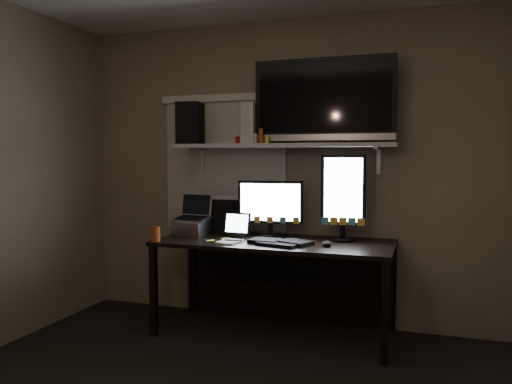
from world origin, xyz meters
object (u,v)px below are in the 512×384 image
at_px(desk, 278,260).
at_px(tablet, 238,225).
at_px(game_console, 252,124).
at_px(tv, 324,101).
at_px(mouse, 327,244).
at_px(keyboard, 280,242).
at_px(monitor_portrait, 343,197).
at_px(speaker, 190,124).
at_px(laptop, 191,215).
at_px(monitor_landscape, 270,208).
at_px(cup, 155,234).

xyz_separation_m(desk, tablet, (-0.32, -0.05, 0.28)).
bearing_deg(game_console, tv, -7.82).
distance_m(desk, mouse, 0.53).
xyz_separation_m(desk, game_console, (-0.26, 0.10, 1.09)).
relative_size(keyboard, tablet, 2.04).
distance_m(monitor_portrait, speaker, 1.43).
distance_m(desk, monitor_portrait, 0.72).
bearing_deg(monitor_portrait, laptop, 176.91).
xyz_separation_m(mouse, game_console, (-0.69, 0.33, 0.89)).
xyz_separation_m(game_console, speaker, (-0.54, -0.01, 0.01)).
bearing_deg(desk, laptop, -175.53).
relative_size(monitor_landscape, monitor_portrait, 0.78).
xyz_separation_m(monitor_landscape, cup, (-0.77, -0.48, -0.17)).
bearing_deg(mouse, tv, 96.65).
distance_m(cup, speaker, 1.01).
bearing_deg(tv, tablet, -168.92).
xyz_separation_m(tv, game_console, (-0.60, 0.02, -0.16)).
xyz_separation_m(monitor_landscape, game_console, (-0.18, 0.05, 0.68)).
height_order(game_console, speaker, speaker).
xyz_separation_m(tablet, laptop, (-0.41, -0.00, 0.07)).
xyz_separation_m(monitor_portrait, tablet, (-0.83, -0.09, -0.24)).
bearing_deg(tablet, desk, 15.72).
distance_m(desk, laptop, 0.81).
relative_size(monitor_portrait, tablet, 2.95).
distance_m(monitor_landscape, monitor_portrait, 0.59).
height_order(monitor_portrait, tablet, monitor_portrait).
bearing_deg(laptop, game_console, 23.37).
relative_size(desk, monitor_portrait, 2.65).
relative_size(cup, speaker, 0.33).
distance_m(laptop, cup, 0.41).
relative_size(laptop, tv, 0.31).
distance_m(mouse, speaker, 1.56).
distance_m(keyboard, laptop, 0.85).
height_order(monitor_landscape, monitor_portrait, monitor_portrait).
bearing_deg(mouse, laptop, 161.75).
relative_size(desk, cup, 15.74).
bearing_deg(tablet, monitor_landscape, 28.68).
xyz_separation_m(mouse, laptop, (-1.16, 0.18, 0.15)).
xyz_separation_m(keyboard, laptop, (-0.81, 0.17, 0.15)).
height_order(tablet, tv, tv).
bearing_deg(speaker, game_console, -8.54).
xyz_separation_m(mouse, tv, (-0.09, 0.31, 1.06)).
distance_m(desk, tablet, 0.43).
height_order(monitor_portrait, game_console, game_console).
relative_size(desk, tablet, 7.83).
bearing_deg(laptop, speaker, 122.05).
xyz_separation_m(desk, cup, (-0.85, -0.44, 0.23)).
bearing_deg(cup, speaker, 84.28).
height_order(desk, speaker, speaker).
bearing_deg(desk, mouse, -28.32).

